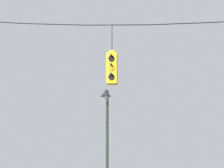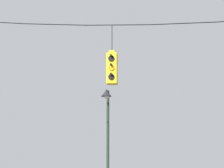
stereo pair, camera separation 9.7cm
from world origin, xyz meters
name	(u,v)px [view 2 (the right image)]	position (x,y,z in m)	size (l,w,h in m)	color
span_wire	(182,19)	(0.00, -0.28, 6.56)	(15.15, 0.03, 0.46)	black
traffic_light_over_intersection	(112,68)	(-2.35, -0.28, 4.97)	(0.34, 0.58, 2.02)	yellow
street_lamp	(107,123)	(-3.04, 3.61, 3.51)	(0.44, 0.77, 4.90)	#233323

